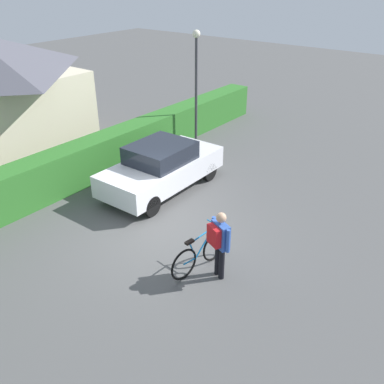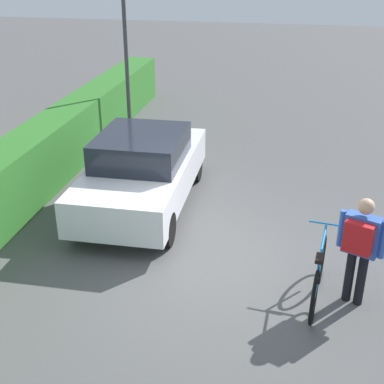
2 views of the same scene
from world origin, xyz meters
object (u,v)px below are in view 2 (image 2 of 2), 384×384
Objects in this scene: bicycle at (318,276)px; street_lamp at (125,34)px; parked_car_near at (143,170)px; person_rider at (360,242)px.

street_lamp reaches higher than bicycle.
parked_car_near is 0.97× the size of street_lamp.
person_rider is at bearing -122.74° from parked_car_near.
street_lamp is at bearing 37.86° from bicycle.
person_rider is at bearing -139.17° from street_lamp.
bicycle is at bearing 92.99° from person_rider.
person_rider is 0.39× the size of street_lamp.
street_lamp is (6.07, 5.24, 1.76)m from person_rider.
parked_car_near is at bearing 53.20° from bicycle.
bicycle is at bearing -126.80° from parked_car_near.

